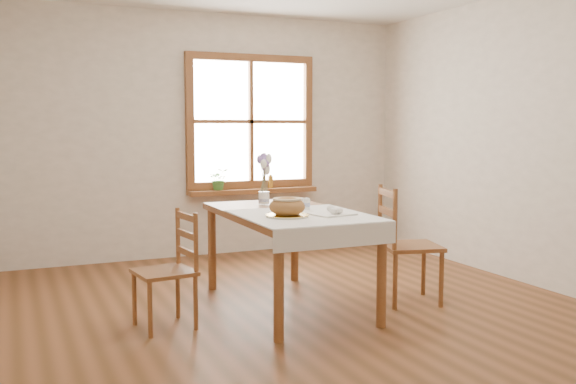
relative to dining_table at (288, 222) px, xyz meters
name	(u,v)px	position (x,y,z in m)	size (l,w,h in m)	color
ground	(304,316)	(0.00, -0.30, -0.66)	(5.00, 5.00, 0.00)	brown
room_walls	(305,84)	(0.00, -0.30, 1.04)	(4.60, 5.10, 2.65)	silver
window	(251,122)	(0.50, 2.17, 0.79)	(1.46, 0.08, 1.46)	brown
window_sill	(253,191)	(0.50, 2.10, 0.03)	(1.46, 0.20, 0.05)	brown
dining_table	(288,222)	(0.00, 0.00, 0.00)	(0.90, 1.60, 0.75)	brown
table_linen	(305,216)	(0.00, -0.30, 0.09)	(0.91, 0.99, 0.01)	white
chair_left	(164,270)	(-1.00, -0.14, -0.26)	(0.38, 0.40, 0.82)	brown
chair_right	(410,244)	(0.94, -0.28, -0.20)	(0.44, 0.46, 0.93)	brown
bread_plate	(287,216)	(-0.16, -0.34, 0.10)	(0.30, 0.30, 0.02)	white
bread_loaf	(287,205)	(-0.16, -0.34, 0.18)	(0.26, 0.26, 0.14)	brown
egg_napkin	(332,214)	(0.19, -0.37, 0.10)	(0.29, 0.25, 0.01)	white
eggs	(332,210)	(0.19, -0.37, 0.13)	(0.22, 0.20, 0.05)	white
salt_shaker	(302,203)	(0.11, -0.01, 0.14)	(0.05, 0.05, 0.09)	white
pepper_shaker	(307,204)	(0.14, -0.04, 0.14)	(0.05, 0.05, 0.09)	white
flower_vase	(264,199)	(-0.02, 0.46, 0.14)	(0.09, 0.09, 0.10)	white
lavender_bouquet	(264,175)	(-0.02, 0.46, 0.34)	(0.16, 0.16, 0.30)	#7A5CA3
potted_plant	(219,182)	(0.11, 2.10, 0.14)	(0.21, 0.23, 0.18)	#3B742E
amber_bottle	(271,181)	(0.71, 2.10, 0.13)	(0.05, 0.05, 0.15)	#B57A21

